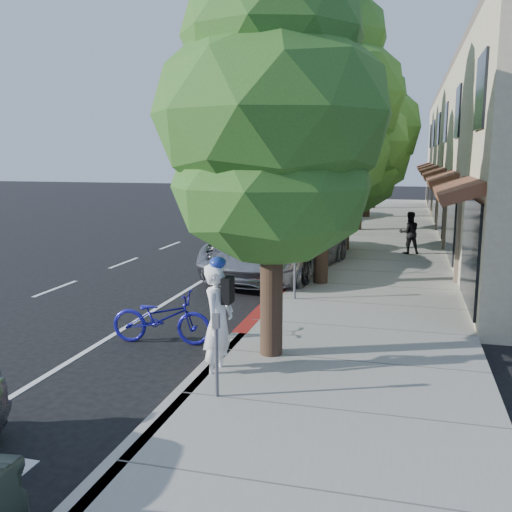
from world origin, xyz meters
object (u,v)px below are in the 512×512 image
(street_tree_0, at_px, (272,122))
(white_pickup, at_px, (309,206))
(bicycle, at_px, (162,318))
(dark_suv_far, at_px, (332,205))
(street_tree_2, at_px, (347,145))
(street_tree_5, at_px, (375,136))
(pedestrian, at_px, (409,233))
(silver_suv, at_px, (278,245))
(dark_sedan, at_px, (290,235))
(street_tree_4, at_px, (369,134))
(cyclist, at_px, (219,322))
(street_tree_1, at_px, (324,102))
(street_tree_3, at_px, (360,131))

(street_tree_0, bearing_deg, white_pickup, 97.89)
(bicycle, xyz_separation_m, dark_suv_far, (0.34, 23.36, 0.26))
(street_tree_2, relative_size, street_tree_5, 0.84)
(street_tree_0, height_order, bicycle, street_tree_0)
(street_tree_0, height_order, pedestrian, street_tree_0)
(white_pickup, bearing_deg, street_tree_5, 62.20)
(street_tree_2, height_order, silver_suv, street_tree_2)
(dark_sedan, relative_size, white_pickup, 0.78)
(street_tree_4, xyz_separation_m, street_tree_5, (0.00, 6.00, 0.06))
(street_tree_4, height_order, street_tree_5, street_tree_5)
(dark_sedan, bearing_deg, cyclist, -82.66)
(street_tree_1, relative_size, silver_suv, 1.21)
(silver_suv, bearing_deg, cyclist, -76.22)
(street_tree_5, height_order, pedestrian, street_tree_5)
(street_tree_1, bearing_deg, silver_suv, 136.34)
(street_tree_1, relative_size, dark_sedan, 1.77)
(street_tree_0, height_order, street_tree_1, street_tree_1)
(street_tree_2, bearing_deg, street_tree_4, 90.00)
(white_pickup, bearing_deg, street_tree_0, -87.82)
(pedestrian, bearing_deg, cyclist, 59.50)
(bicycle, xyz_separation_m, dark_sedan, (0.41, 10.57, 0.22))
(pedestrian, bearing_deg, street_tree_0, 61.43)
(street_tree_3, bearing_deg, street_tree_4, 90.00)
(white_pickup, bearing_deg, pedestrian, -68.82)
(cyclist, distance_m, white_pickup, 23.49)
(street_tree_0, bearing_deg, bicycle, 169.46)
(bicycle, distance_m, dark_suv_far, 23.36)
(street_tree_4, bearing_deg, street_tree_2, -90.00)
(street_tree_1, distance_m, street_tree_2, 6.08)
(street_tree_3, xyz_separation_m, silver_suv, (-1.57, -10.50, -3.88))
(silver_suv, bearing_deg, white_pickup, 103.46)
(street_tree_3, bearing_deg, street_tree_0, -90.00)
(silver_suv, distance_m, dark_sedan, 3.52)
(bicycle, bearing_deg, cyclist, -136.56)
(cyclist, distance_m, bicycle, 2.23)
(street_tree_0, distance_m, bicycle, 4.37)
(street_tree_1, bearing_deg, street_tree_3, 90.00)
(street_tree_0, distance_m, silver_suv, 8.34)
(street_tree_2, xyz_separation_m, street_tree_3, (-0.00, 6.00, 0.75))
(street_tree_0, xyz_separation_m, bicycle, (-2.31, 0.43, -3.68))
(street_tree_2, xyz_separation_m, street_tree_4, (-0.00, 12.00, 0.83))
(street_tree_5, xyz_separation_m, dark_suv_far, (-1.97, -6.22, -4.14))
(street_tree_3, height_order, street_tree_5, street_tree_3)
(street_tree_1, relative_size, pedestrian, 5.25)
(street_tree_1, xyz_separation_m, street_tree_2, (0.00, 6.00, -1.01))
(street_tree_0, xyz_separation_m, pedestrian, (2.38, 11.57, -3.29))
(dark_sedan, relative_size, pedestrian, 2.96)
(cyclist, bearing_deg, street_tree_5, 4.54)
(silver_suv, bearing_deg, street_tree_3, 89.08)
(street_tree_4, bearing_deg, cyclist, -91.49)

